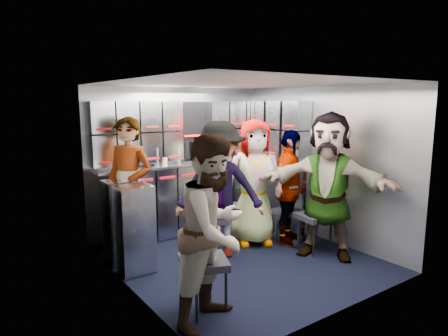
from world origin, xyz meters
TOP-DOWN VIEW (x-y plane):
  - floor at (0.00, 0.00)m, footprint 3.00×3.00m
  - wall_back at (0.00, 1.50)m, footprint 2.80×0.04m
  - wall_left at (-1.40, 0.00)m, footprint 0.04×3.00m
  - wall_right at (1.40, 0.00)m, footprint 0.04×3.00m
  - ceiling at (0.00, 0.00)m, footprint 2.80×3.00m
  - cart_bank_back at (0.00, 1.29)m, footprint 2.68×0.38m
  - cart_bank_left at (-1.19, 0.56)m, footprint 0.38×0.76m
  - counter at (0.00, 1.29)m, footprint 2.68×0.42m
  - locker_bank_back at (0.00, 1.35)m, footprint 2.68×0.28m
  - locker_bank_right at (1.25, 0.70)m, footprint 0.28×1.00m
  - right_cabinet at (1.25, 0.60)m, footprint 0.28×1.20m
  - coffee_niche at (0.18, 1.41)m, footprint 0.46×0.16m
  - red_latch_strip at (0.00, 1.09)m, footprint 2.60×0.02m
  - jump_seat_near_left at (-1.01, -0.77)m, footprint 0.54×0.53m
  - jump_seat_mid_left at (-0.14, 0.42)m, footprint 0.48×0.46m
  - jump_seat_center at (0.49, 0.53)m, footprint 0.52×0.50m
  - jump_seat_mid_right at (0.86, 0.25)m, footprint 0.37×0.35m
  - jump_seat_near_right at (0.93, -0.33)m, footprint 0.46×0.44m
  - attendant_standing at (-1.05, 0.84)m, footprint 0.69×0.75m
  - attendant_arc_a at (-1.01, -0.95)m, footprint 0.98×0.89m
  - attendant_arc_b at (-0.14, 0.24)m, footprint 1.24×1.11m
  - attendant_arc_c at (0.49, 0.35)m, footprint 0.97×0.83m
  - attendant_arc_d at (0.86, 0.07)m, footprint 0.97×0.76m
  - attendant_arc_e at (0.93, -0.51)m, footprint 1.30×1.69m
  - bottle_left at (-0.15, 1.24)m, footprint 0.07×0.07m
  - bottle_mid at (-0.49, 1.24)m, footprint 0.07×0.07m
  - bottle_right at (0.73, 1.24)m, footprint 0.06×0.06m
  - cup_left at (-0.38, 1.23)m, footprint 0.08×0.08m
  - cup_right at (0.88, 1.23)m, footprint 0.08×0.08m

SIDE VIEW (x-z plane):
  - floor at x=0.00m, z-range 0.00..0.00m
  - jump_seat_mid_right at x=0.86m, z-range 0.15..0.55m
  - jump_seat_mid_left at x=-0.14m, z-range 0.17..0.62m
  - jump_seat_center at x=0.49m, z-range 0.19..0.68m
  - jump_seat_near_right at x=0.93m, z-range 0.19..0.68m
  - jump_seat_near_left at x=-1.01m, z-range 0.19..0.69m
  - cart_bank_back at x=0.00m, z-range 0.00..0.99m
  - cart_bank_left at x=-1.19m, z-range 0.00..0.99m
  - right_cabinet at x=1.25m, z-range 0.00..1.00m
  - attendant_arc_d at x=0.86m, z-range 0.00..1.54m
  - attendant_arc_a at x=-1.01m, z-range 0.00..1.63m
  - attendant_arc_b at x=-0.14m, z-range 0.00..1.67m
  - attendant_arc_c at x=0.49m, z-range 0.00..1.67m
  - attendant_standing at x=-1.05m, z-range 0.00..1.72m
  - red_latch_strip at x=0.00m, z-range 0.86..0.90m
  - attendant_arc_e at x=0.93m, z-range 0.00..1.78m
  - counter at x=0.00m, z-range 1.00..1.03m
  - wall_back at x=0.00m, z-range 0.00..2.10m
  - wall_left at x=-1.40m, z-range 0.00..2.10m
  - wall_right at x=1.40m, z-range 0.00..2.10m
  - cup_left at x=-0.38m, z-range 1.03..1.14m
  - cup_right at x=0.88m, z-range 1.03..1.14m
  - bottle_left at x=-0.15m, z-range 1.03..1.26m
  - bottle_right at x=0.73m, z-range 1.03..1.27m
  - bottle_mid at x=-0.49m, z-range 1.03..1.28m
  - coffee_niche at x=0.18m, z-range 1.05..1.89m
  - locker_bank_back at x=0.00m, z-range 1.08..1.90m
  - locker_bank_right at x=1.25m, z-range 1.08..1.90m
  - ceiling at x=0.00m, z-range 2.09..2.11m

